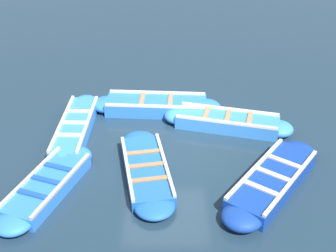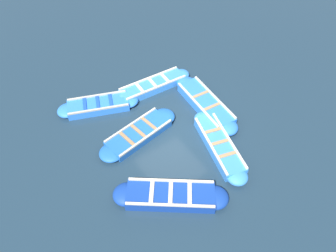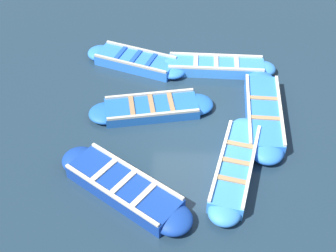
{
  "view_description": "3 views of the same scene",
  "coord_description": "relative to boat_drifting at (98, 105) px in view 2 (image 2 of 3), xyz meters",
  "views": [
    {
      "loc": [
        0.12,
        10.59,
        7.19
      ],
      "look_at": [
        -0.07,
        -0.41,
        0.43
      ],
      "focal_mm": 50.0,
      "sensor_mm": 36.0,
      "label": 1
    },
    {
      "loc": [
        -7.1,
        5.06,
        10.09
      ],
      "look_at": [
        0.07,
        0.1,
        0.29
      ],
      "focal_mm": 35.0,
      "sensor_mm": 36.0,
      "label": 2
    },
    {
      "loc": [
        -9.83,
        0.63,
        9.08
      ],
      "look_at": [
        -0.3,
        0.74,
        0.2
      ],
      "focal_mm": 50.0,
      "sensor_mm": 36.0,
      "label": 3
    }
  ],
  "objects": [
    {
      "name": "ground_plane",
      "position": [
        -2.83,
        -1.84,
        -0.17
      ],
      "size": [
        120.0,
        120.0,
        0.0
      ],
      "primitive_type": "plane",
      "color": "#1C303F"
    },
    {
      "name": "boat_drifting",
      "position": [
        0.0,
        0.0,
        0.0
      ],
      "size": [
        2.07,
        3.54,
        0.4
      ],
      "color": "blue",
      "rests_on": "ground"
    },
    {
      "name": "boat_stern_in",
      "position": [
        -2.57,
        -3.84,
        0.03
      ],
      "size": [
        4.03,
        1.21,
        0.46
      ],
      "color": "blue",
      "rests_on": "ground"
    },
    {
      "name": "boat_mid_row",
      "position": [
        -4.64,
        -2.83,
        0.02
      ],
      "size": [
        3.83,
        1.75,
        0.45
      ],
      "color": "#3884E0",
      "rests_on": "ground"
    },
    {
      "name": "boat_bow_out",
      "position": [
        -0.27,
        -2.61,
        0.01
      ],
      "size": [
        0.99,
        3.89,
        0.41
      ],
      "color": "#3884E0",
      "rests_on": "ground"
    },
    {
      "name": "boat_centre",
      "position": [
        -2.34,
        -0.61,
        -0.02
      ],
      "size": [
        1.51,
        3.77,
        0.36
      ],
      "color": "#1E59AD",
      "rests_on": "ground"
    },
    {
      "name": "boat_outer_right",
      "position": [
        -5.37,
        -0.04,
        0.03
      ],
      "size": [
        3.12,
        3.72,
        0.47
      ],
      "color": "navy",
      "rests_on": "ground"
    }
  ]
}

